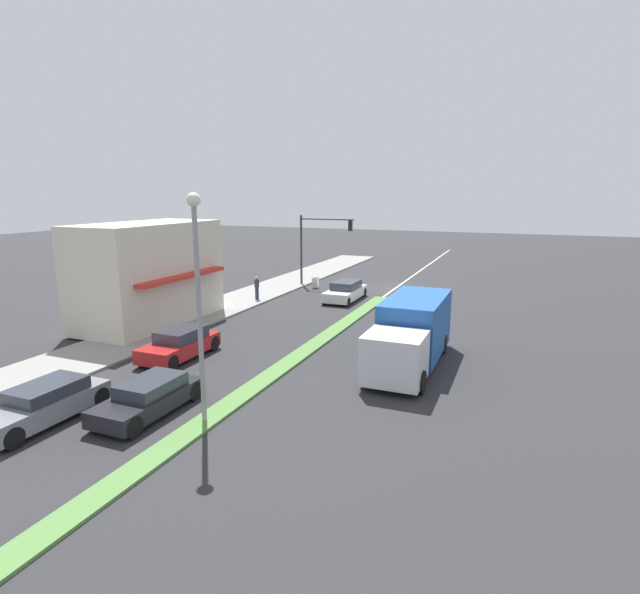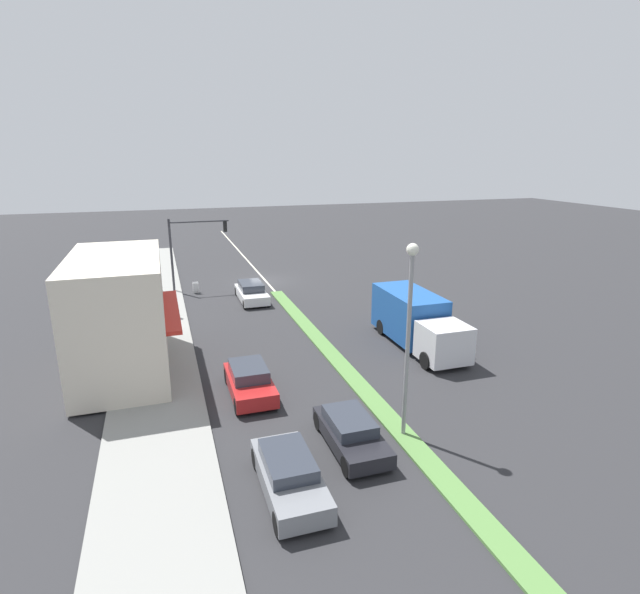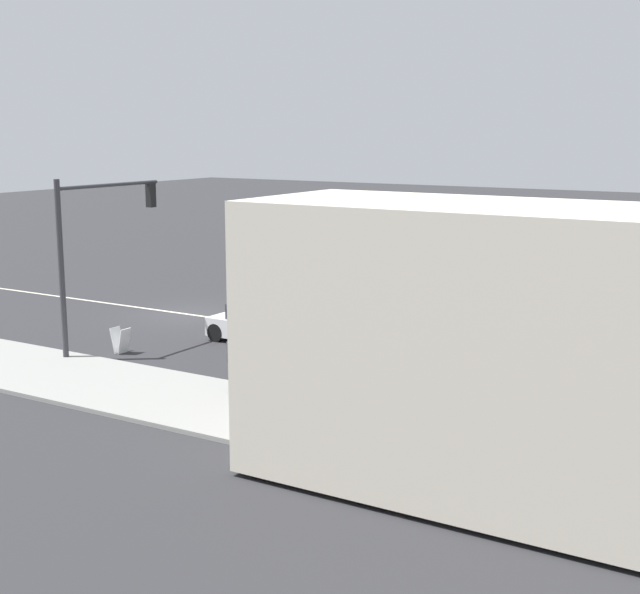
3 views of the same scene
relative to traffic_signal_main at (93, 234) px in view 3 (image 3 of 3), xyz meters
The scene contains 7 objects.
sidewalk_right 17.81m from the traffic_signal_main, 80.48° to the left, with size 4.00×73.00×0.12m, color gray.
lane_marking_center 7.38m from the traffic_signal_main, 167.59° to the right, with size 0.16×60.00×0.01m, color beige.
building_corner_store 15.28m from the traffic_signal_main, 73.57° to the left, with size 4.84×8.72×5.70m.
traffic_signal_main is the anchor object (origin of this frame).
pedestrian 7.66m from the traffic_signal_main, 75.81° to the left, with size 0.34×0.34×1.64m.
warning_aframe_sign 3.58m from the traffic_signal_main, 101.96° to the left, with size 0.45×0.53×0.84m.
van_white 6.65m from the traffic_signal_main, 132.63° to the left, with size 1.88×4.49×1.35m.
Camera 3 is at (26.71, 22.53, 7.24)m, focal length 50.00 mm.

